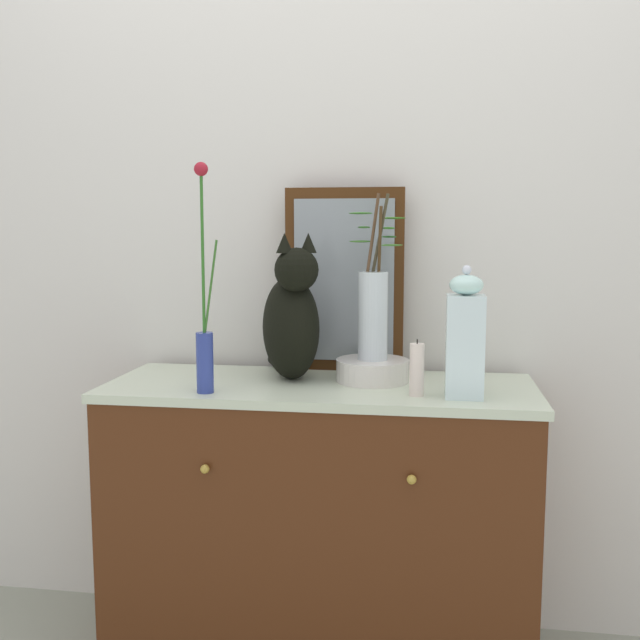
{
  "coord_description": "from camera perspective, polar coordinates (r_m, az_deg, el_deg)",
  "views": [
    {
      "loc": [
        0.3,
        -1.96,
        1.26
      ],
      "look_at": [
        0.0,
        0.0,
        1.01
      ],
      "focal_mm": 40.47,
      "sensor_mm": 36.0,
      "label": 1
    }
  ],
  "objects": [
    {
      "name": "wall_back",
      "position": [
        2.29,
        1.15,
        8.22
      ],
      "size": [
        4.4,
        0.08,
        2.6
      ],
      "primitive_type": "cube",
      "color": "silver",
      "rests_on": "ground_plane"
    },
    {
      "name": "sideboard",
      "position": [
        2.16,
        -0.0,
        -15.86
      ],
      "size": [
        1.2,
        0.48,
        0.83
      ],
      "color": "#4A240F",
      "rests_on": "ground_plane"
    },
    {
      "name": "mirror_leaning",
      "position": [
        2.19,
        1.93,
        3.17
      ],
      "size": [
        0.36,
        0.03,
        0.55
      ],
      "color": "#44240D",
      "rests_on": "sideboard"
    },
    {
      "name": "cat_sitting",
      "position": [
        2.06,
        -2.27,
        0.06
      ],
      "size": [
        0.26,
        0.41,
        0.42
      ],
      "color": "black",
      "rests_on": "sideboard"
    },
    {
      "name": "vase_slim_green",
      "position": [
        1.92,
        -9.13,
        -1.04
      ],
      "size": [
        0.06,
        0.05,
        0.6
      ],
      "color": "#2D3D90",
      "rests_on": "sideboard"
    },
    {
      "name": "bowl_porcelain",
      "position": [
        2.06,
        4.16,
        -3.99
      ],
      "size": [
        0.21,
        0.21,
        0.06
      ],
      "primitive_type": "cylinder",
      "color": "silver",
      "rests_on": "sideboard"
    },
    {
      "name": "vase_glass_clear",
      "position": [
        2.04,
        4.23,
        0.89
      ],
      "size": [
        0.17,
        0.14,
        0.47
      ],
      "color": "silver",
      "rests_on": "bowl_porcelain"
    },
    {
      "name": "jar_lidded_porcelain",
      "position": [
        1.88,
        11.4,
        -1.38
      ],
      "size": [
        0.1,
        0.1,
        0.34
      ],
      "color": "white",
      "rests_on": "sideboard"
    },
    {
      "name": "candle_pillar",
      "position": [
        1.89,
        7.66,
        -3.92
      ],
      "size": [
        0.04,
        0.04,
        0.15
      ],
      "color": "silver",
      "rests_on": "sideboard"
    }
  ]
}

